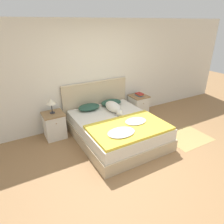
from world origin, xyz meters
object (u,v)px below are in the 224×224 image
pillow_left (89,107)px  pillow_right (111,102)px  table_lamp (51,102)px  dog (114,107)px  nightstand_right (138,106)px  nightstand_left (54,125)px  bed (116,129)px  book_stack (139,94)px

pillow_left → pillow_right: bearing=0.0°
table_lamp → dog: bearing=-16.5°
nightstand_right → pillow_right: bearing=179.5°
nightstand_left → nightstand_right: 2.38m
nightstand_left → table_lamp: 0.56m
nightstand_right → pillow_right: pillow_right is taller
nightstand_right → table_lamp: table_lamp is taller
pillow_left → nightstand_left: bearing=-179.5°
dog → table_lamp: table_lamp is taller
nightstand_right → table_lamp: 2.45m
bed → nightstand_right: size_ratio=3.44×
pillow_right → nightstand_left: bearing=-179.7°
pillow_left → pillow_right: 0.62m
pillow_left → nightstand_right: bearing=-0.3°
nightstand_right → nightstand_left: bearing=180.0°
nightstand_left → dog: bearing=-15.5°
pillow_right → dog: 0.41m
dog → table_lamp: bearing=163.5°
nightstand_right → book_stack: book_stack is taller
nightstand_right → book_stack: bearing=-70.7°
nightstand_right → bed: bearing=-146.5°
bed → book_stack: 1.48m
dog → book_stack: (1.03, 0.36, 0.03)m
dog → pillow_left: bearing=140.9°
nightstand_left → dog: 1.43m
pillow_right → book_stack: book_stack is taller
nightstand_left → dog: size_ratio=0.78×
nightstand_left → pillow_right: 1.52m
nightstand_right → book_stack: (0.00, -0.01, 0.33)m
book_stack → pillow_right: bearing=178.7°
bed → dog: bearing=68.8°
pillow_left → book_stack: bearing=-0.8°
pillow_left → book_stack: size_ratio=2.39×
pillow_right → book_stack: (0.88, -0.02, 0.07)m
nightstand_left → table_lamp: bearing=90.0°
pillow_left → table_lamp: (-0.88, 0.02, 0.30)m
pillow_left → dog: dog is taller
dog → table_lamp: 1.43m
nightstand_right → dog: size_ratio=0.78×
nightstand_left → nightstand_right: same height
nightstand_left → table_lamp: size_ratio=1.78×
pillow_left → book_stack: (1.51, -0.02, 0.07)m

